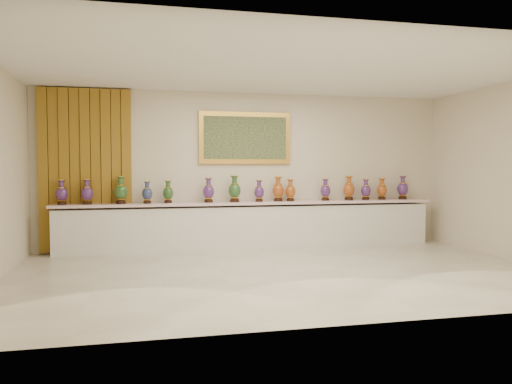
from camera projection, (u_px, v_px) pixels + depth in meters
ground at (283, 273)px, 7.40m from camera, size 8.00×8.00×0.00m
room at (113, 165)px, 9.13m from camera, size 8.00×8.00×8.00m
counter at (251, 226)px, 9.59m from camera, size 7.28×0.48×0.90m
vase_0 at (62, 193)px, 8.79m from camera, size 0.26×0.26×0.44m
vase_1 at (87, 193)px, 8.87m from camera, size 0.27×0.27×0.45m
vase_2 at (121, 191)px, 9.00m from camera, size 0.29×0.29×0.50m
vase_3 at (147, 193)px, 9.10m from camera, size 0.21×0.21×0.41m
vase_4 at (168, 193)px, 9.20m from camera, size 0.23×0.23×0.42m
vase_5 at (209, 191)px, 9.35m from camera, size 0.26×0.26×0.46m
vase_6 at (235, 190)px, 9.44m from camera, size 0.29×0.29×0.51m
vase_7 at (259, 192)px, 9.55m from camera, size 0.24×0.24×0.42m
vase_8 at (278, 190)px, 9.67m from camera, size 0.26×0.26×0.48m
vase_9 at (290, 191)px, 9.71m from camera, size 0.21×0.21×0.43m
vase_10 at (325, 191)px, 9.89m from camera, size 0.25×0.25×0.43m
vase_11 at (349, 189)px, 10.00m from camera, size 0.24×0.24×0.49m
vase_12 at (366, 190)px, 10.06m from camera, size 0.20×0.20×0.42m
vase_13 at (382, 190)px, 10.17m from camera, size 0.25×0.25×0.44m
vase_14 at (403, 189)px, 10.26m from camera, size 0.30×0.30×0.49m
label_card at (171, 203)px, 9.09m from camera, size 0.10×0.06×0.00m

